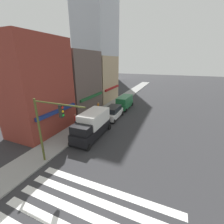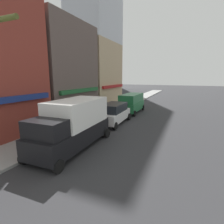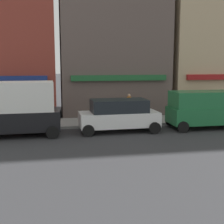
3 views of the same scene
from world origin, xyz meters
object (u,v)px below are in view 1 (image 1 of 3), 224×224
object	(u,v)px
van_green	(124,102)
pedestrian_orange_vest	(98,107)
suv_white	(113,112)
box_truck_black	(92,124)
traffic_signal	(48,122)
pedestrian_red_jacket	(76,120)

from	to	relation	value
van_green	pedestrian_orange_vest	world-z (taller)	van_green
pedestrian_orange_vest	suv_white	bearing A→B (deg)	-146.61
box_truck_black	suv_white	xyz separation A→B (m)	(6.50, 0.00, -0.56)
suv_white	box_truck_black	bearing A→B (deg)	178.39
box_truck_black	van_green	xyz separation A→B (m)	(12.26, -0.00, -0.30)
traffic_signal	pedestrian_orange_vest	bearing A→B (deg)	11.41
traffic_signal	van_green	world-z (taller)	traffic_signal
suv_white	pedestrian_orange_vest	xyz separation A→B (m)	(1.42, 3.34, 0.04)
box_truck_black	pedestrian_orange_vest	bearing A→B (deg)	21.52
traffic_signal	pedestrian_red_jacket	bearing A→B (deg)	21.57
suv_white	pedestrian_orange_vest	world-z (taller)	suv_white
box_truck_black	pedestrian_red_jacket	distance (m)	3.78
traffic_signal	pedestrian_red_jacket	xyz separation A→B (m)	(7.29, 2.88, -2.99)
van_green	pedestrian_red_jacket	world-z (taller)	van_green
van_green	pedestrian_orange_vest	distance (m)	5.48
box_truck_black	suv_white	world-z (taller)	box_truck_black
van_green	pedestrian_red_jacket	xyz separation A→B (m)	(-10.79, 3.45, -0.21)
suv_white	pedestrian_red_jacket	bearing A→B (deg)	143.98
suv_white	pedestrian_orange_vest	distance (m)	3.63
pedestrian_orange_vest	pedestrian_red_jacket	bearing A→B (deg)	145.49
pedestrian_orange_vest	pedestrian_red_jacket	xyz separation A→B (m)	(-6.45, 0.11, 0.00)
box_truck_black	pedestrian_orange_vest	xyz separation A→B (m)	(7.93, 3.34, -0.51)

